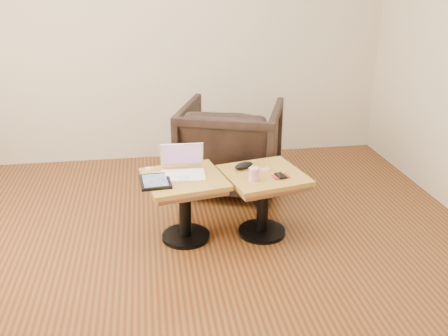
{
  "coord_description": "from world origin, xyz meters",
  "views": [
    {
      "loc": [
        -0.19,
        -2.78,
        1.9
      ],
      "look_at": [
        0.32,
        0.49,
        0.55
      ],
      "focal_mm": 40.0,
      "sensor_mm": 36.0,
      "label": 1
    }
  ],
  "objects": [
    {
      "name": "striped_cup",
      "position": [
        0.51,
        0.35,
        0.54
      ],
      "size": [
        0.07,
        0.07,
        0.09
      ],
      "primitive_type": "cylinder",
      "rotation": [
        0.0,
        0.0,
        -0.0
      ],
      "color": "#D24983",
      "rests_on": "side_table_right"
    },
    {
      "name": "room_shell",
      "position": [
        0.0,
        0.0,
        1.35
      ],
      "size": [
        4.52,
        4.52,
        2.71
      ],
      "color": "#4B210E",
      "rests_on": "ground"
    },
    {
      "name": "charging_adapter",
      "position": [
        -0.22,
        0.64,
        0.51
      ],
      "size": [
        0.04,
        0.04,
        0.02
      ],
      "primitive_type": "cube",
      "rotation": [
        0.0,
        0.0,
        -0.07
      ],
      "color": "white",
      "rests_on": "side_table_left"
    },
    {
      "name": "phone_on_sleeve",
      "position": [
        0.72,
        0.38,
        0.5
      ],
      "size": [
        0.13,
        0.12,
        0.01
      ],
      "rotation": [
        0.0,
        0.0,
        0.2
      ],
      "color": "maroon",
      "rests_on": "side_table_right"
    },
    {
      "name": "laptop",
      "position": [
        0.03,
        0.54,
        0.54
      ],
      "size": [
        0.32,
        0.31,
        0.21
      ],
      "rotation": [
        0.0,
        0.0,
        -0.04
      ],
      "color": "white",
      "rests_on": "side_table_left"
    },
    {
      "name": "earbuds_tangle",
      "position": [
        0.63,
        0.52,
        0.5
      ],
      "size": [
        0.07,
        0.06,
        0.01
      ],
      "color": "white",
      "rests_on": "side_table_right"
    },
    {
      "name": "armchair",
      "position": [
        0.52,
        1.36,
        0.39
      ],
      "size": [
        1.09,
        1.1,
        0.79
      ],
      "primitive_type": "imported",
      "rotation": [
        0.0,
        0.0,
        2.79
      ],
      "color": "black",
      "rests_on": "ground"
    },
    {
      "name": "side_table_left",
      "position": [
        0.04,
        0.49,
        0.37
      ],
      "size": [
        0.64,
        0.64,
        0.5
      ],
      "rotation": [
        0.0,
        0.0,
        0.19
      ],
      "color": "black",
      "rests_on": "ground"
    },
    {
      "name": "tablet",
      "position": [
        -0.17,
        0.42,
        0.51
      ],
      "size": [
        0.23,
        0.28,
        0.02
      ],
      "rotation": [
        0.0,
        0.0,
        0.08
      ],
      "color": "black",
      "rests_on": "side_table_left"
    },
    {
      "name": "glasses_case",
      "position": [
        0.48,
        0.57,
        0.52
      ],
      "size": [
        0.18,
        0.14,
        0.05
      ],
      "primitive_type": "ellipsoid",
      "rotation": [
        0.0,
        0.0,
        0.48
      ],
      "color": "black",
      "rests_on": "side_table_right"
    },
    {
      "name": "side_table_right",
      "position": [
        0.61,
        0.47,
        0.37
      ],
      "size": [
        0.65,
        0.65,
        0.5
      ],
      "rotation": [
        0.0,
        0.0,
        0.21
      ],
      "color": "black",
      "rests_on": "ground"
    }
  ]
}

